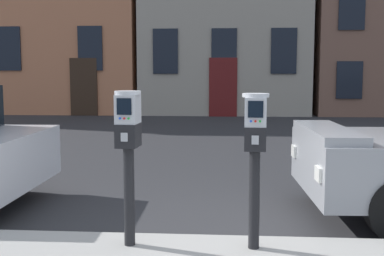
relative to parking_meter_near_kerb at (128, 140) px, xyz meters
name	(u,v)px	position (x,y,z in m)	size (l,w,h in m)	color
parking_meter_near_kerb	(128,140)	(0.00, 0.00, 0.00)	(0.23, 0.26, 1.29)	black
parking_meter_twin_adjacent	(255,143)	(1.04, 0.00, -0.01)	(0.23, 0.26, 1.28)	black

